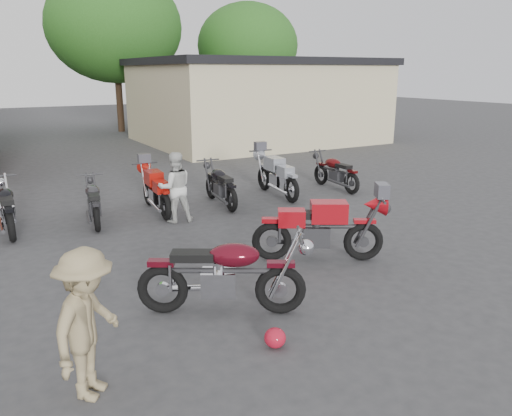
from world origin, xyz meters
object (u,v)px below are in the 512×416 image
helmet (275,338)px  person_tan (88,324)px  vintage_motorcycle (225,270)px  row_bike_3 (94,200)px  row_bike_6 (277,173)px  row_bike_7 (335,170)px  row_bike_4 (156,188)px  row_bike_2 (6,205)px  row_bike_5 (220,183)px  sportbike (321,226)px  person_light (175,187)px

helmet → person_tan: size_ratio=0.17×
vintage_motorcycle → row_bike_3: (-0.55, 5.23, -0.12)m
row_bike_3 → row_bike_6: row_bike_6 is taller
helmet → row_bike_7: size_ratio=0.14×
vintage_motorcycle → helmet: 1.22m
person_tan → row_bike_4: bearing=16.7°
row_bike_6 → row_bike_3: bearing=95.3°
row_bike_7 → person_tan: bearing=127.3°
vintage_motorcycle → row_bike_2: size_ratio=1.12×
helmet → row_bike_5: size_ratio=0.14×
sportbike → helmet: sportbike is taller
person_tan → row_bike_5: (4.49, 6.14, -0.24)m
person_tan → row_bike_3: (1.43, 6.14, -0.27)m
sportbike → row_bike_4: 4.68m
vintage_motorcycle → row_bike_6: size_ratio=1.05×
sportbike → person_light: (-1.31, 3.48, 0.13)m
person_tan → person_light: bearing=11.9°
vintage_motorcycle → row_bike_7: (6.07, 5.15, -0.10)m
row_bike_3 → row_bike_7: bearing=-81.7°
sportbike → vintage_motorcycle: bearing=-127.5°
row_bike_2 → row_bike_7: 8.32m
helmet → row_bike_6: 7.59m
person_light → row_bike_2: size_ratio=0.78×
helmet → row_bike_2: bearing=109.7°
vintage_motorcycle → person_tan: bearing=-124.5°
vintage_motorcycle → person_light: 4.54m
vintage_motorcycle → row_bike_7: size_ratio=1.18×
row_bike_4 → row_bike_7: bearing=-89.0°
vintage_motorcycle → row_bike_2: 5.94m
person_light → row_bike_4: 1.00m
row_bike_7 → helmet: bearing=136.7°
row_bike_4 → helmet: bearing=176.8°
sportbike → row_bike_2: 6.47m
row_bike_7 → sportbike: bearing=138.8°
helmet → sportbike: bearing=42.5°
helmet → row_bike_5: row_bike_5 is taller
row_bike_6 → row_bike_5: bearing=96.7°
person_tan → sportbike: bearing=-25.5°
person_tan → row_bike_4: (2.89, 6.30, -0.22)m
row_bike_3 → row_bike_4: size_ratio=0.90×
vintage_motorcycle → row_bike_5: (2.51, 5.23, -0.08)m
row_bike_7 → vintage_motorcycle: bearing=130.6°
vintage_motorcycle → row_bike_6: 6.76m
helmet → vintage_motorcycle: bearing=96.4°
helmet → row_bike_7: 8.63m
sportbike → helmet: (-2.22, -2.03, -0.52)m
row_bike_2 → row_bike_5: row_bike_2 is taller
row_bike_6 → helmet: bearing=152.0°
vintage_motorcycle → row_bike_5: bearing=95.2°
row_bike_4 → person_tan: bearing=159.0°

